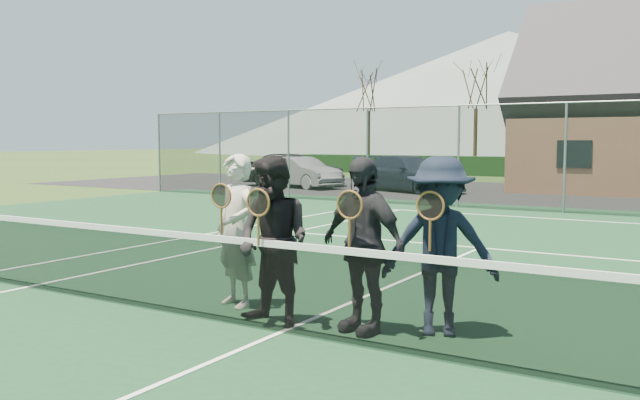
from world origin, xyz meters
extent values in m
plane|color=#294217|center=(0.00, 20.00, 0.00)|extent=(220.00, 220.00, 0.00)
cube|color=#14381E|center=(0.00, 0.00, 0.01)|extent=(30.00, 30.00, 0.02)
cube|color=black|center=(-4.00, 20.00, 0.01)|extent=(40.00, 12.00, 0.01)
cone|color=slate|center=(-25.00, 95.00, 9.00)|extent=(110.00, 110.00, 18.00)
imported|color=black|center=(-12.50, 19.07, 0.77)|extent=(4.85, 3.42, 1.53)
imported|color=gray|center=(-11.60, 18.31, 0.65)|extent=(4.18, 2.53, 1.30)
imported|color=black|center=(-6.85, 18.68, 0.70)|extent=(5.22, 3.63, 1.40)
cube|color=white|center=(0.00, 11.88, 0.03)|extent=(10.97, 0.06, 0.01)
cube|color=white|center=(-4.12, 0.00, 0.03)|extent=(0.06, 23.77, 0.01)
cube|color=white|center=(0.00, 6.40, 0.03)|extent=(8.23, 0.06, 0.01)
cube|color=white|center=(0.00, 0.00, 0.03)|extent=(0.06, 12.80, 0.01)
cube|color=black|center=(0.00, 0.00, 0.48)|extent=(11.60, 0.02, 0.88)
cube|color=white|center=(0.00, 0.00, 0.93)|extent=(11.60, 0.03, 0.07)
cylinder|color=slate|center=(-15.00, 13.50, 1.50)|extent=(0.07, 0.07, 3.00)
cylinder|color=slate|center=(-12.00, 13.50, 1.50)|extent=(0.07, 0.07, 3.00)
cylinder|color=slate|center=(-9.00, 13.50, 1.50)|extent=(0.07, 0.07, 3.00)
cylinder|color=slate|center=(-6.00, 13.50, 1.50)|extent=(0.07, 0.07, 3.00)
cylinder|color=slate|center=(-3.00, 13.50, 1.50)|extent=(0.07, 0.07, 3.00)
cylinder|color=slate|center=(0.00, 13.50, 1.50)|extent=(0.07, 0.07, 3.00)
cube|color=black|center=(0.00, 13.50, 1.50)|extent=(30.00, 0.03, 3.00)
cylinder|color=slate|center=(0.00, 13.50, 3.00)|extent=(30.00, 0.04, 0.04)
cube|color=black|center=(-1.00, 19.98, 1.50)|extent=(1.20, 0.06, 1.00)
cylinder|color=#352313|center=(-16.00, 33.00, 1.93)|extent=(0.22, 0.22, 3.85)
cylinder|color=#372214|center=(-9.00, 33.00, 1.93)|extent=(0.22, 0.22, 3.85)
imported|color=beige|center=(-1.09, 0.67, 0.92)|extent=(0.76, 0.62, 1.80)
torus|color=brown|center=(-1.09, 0.40, 1.35)|extent=(0.29, 0.02, 0.29)
cylinder|color=black|center=(-1.09, 0.40, 1.35)|extent=(0.25, 0.00, 0.25)
cylinder|color=brown|center=(-1.09, 0.40, 1.07)|extent=(0.03, 0.03, 0.32)
imported|color=black|center=(-0.23, 0.22, 0.92)|extent=(0.95, 0.78, 1.80)
torus|color=brown|center=(-0.23, -0.05, 1.35)|extent=(0.29, 0.02, 0.29)
cylinder|color=black|center=(-0.23, -0.05, 1.35)|extent=(0.25, 0.00, 0.25)
cylinder|color=brown|center=(-0.23, -0.05, 1.07)|extent=(0.03, 0.03, 0.32)
imported|color=black|center=(0.68, 0.49, 0.92)|extent=(1.13, 0.69, 1.80)
torus|color=brown|center=(0.68, 0.22, 1.35)|extent=(0.29, 0.02, 0.29)
cylinder|color=black|center=(0.68, 0.22, 1.35)|extent=(0.25, 0.00, 0.25)
cylinder|color=brown|center=(0.68, 0.22, 1.07)|extent=(0.03, 0.03, 0.32)
imported|color=black|center=(1.39, 0.80, 0.92)|extent=(1.33, 1.07, 1.80)
torus|color=brown|center=(1.39, 0.53, 1.35)|extent=(0.29, 0.02, 0.29)
cylinder|color=black|center=(1.39, 0.53, 1.35)|extent=(0.25, 0.00, 0.25)
cylinder|color=brown|center=(1.39, 0.53, 1.07)|extent=(0.03, 0.03, 0.32)
camera|label=1|loc=(3.85, -5.56, 1.97)|focal=38.00mm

